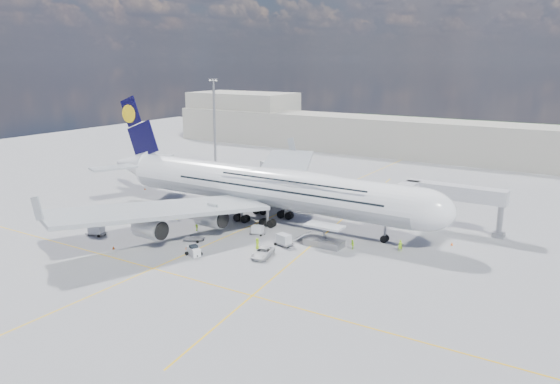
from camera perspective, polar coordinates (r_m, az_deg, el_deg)
The scene contains 31 objects.
ground at distance 99.16m, azimuth -4.93°, elevation -4.35°, with size 300.00×300.00×0.00m, color gray.
taxi_line_main at distance 99.15m, azimuth -4.93°, elevation -4.35°, with size 0.25×220.00×0.01m, color #ECB10C.
taxi_line_cross at distance 85.04m, azimuth -13.12°, elevation -7.79°, with size 120.00×0.25×0.01m, color #ECB10C.
taxi_line_diag at distance 100.14m, azimuth 4.99°, elevation -4.16°, with size 0.25×100.00×0.01m, color #ECB10C.
airliner at distance 105.02m, azimuth -1.61°, elevation 0.62°, with size 77.26×79.15×23.71m.
jet_bridge at distance 102.56m, azimuth 15.78°, elevation -0.23°, with size 18.80×12.10×8.50m.
cargo_loader at distance 92.52m, azimuth 4.54°, elevation -4.86°, with size 8.53×3.20×3.67m.
light_mast at distance 155.39m, azimuth -6.86°, elevation 7.16°, with size 3.00×0.70×25.50m.
terminal at distance 181.04m, azimuth 13.49°, elevation 5.50°, with size 180.00×16.00×12.00m, color #B2AD9E.
hangar at distance 217.41m, azimuth -3.88°, elevation 7.96°, with size 40.00×22.00×18.00m, color #B2AD9E.
dolly_row_a at distance 102.96m, azimuth -18.66°, elevation -3.68°, with size 3.78×2.74×2.15m.
dolly_row_b at distance 100.62m, azimuth -13.08°, elevation -4.17°, with size 3.56×2.38×0.48m.
dolly_row_c at distance 96.00m, azimuth -8.98°, elevation -4.84°, with size 3.84×3.03×0.50m.
dolly_back at distance 111.33m, azimuth -16.57°, elevation -2.68°, with size 2.96×1.65×0.43m.
dolly_nose_far at distance 92.21m, azimuth 0.38°, elevation -4.99°, with size 3.51×2.46×2.02m.
dolly_nose_near at distance 98.01m, azimuth -2.37°, elevation -3.97°, with size 2.92×2.07×1.67m.
baggage_tug at distance 88.92m, azimuth -9.01°, elevation -6.10°, with size 3.07×2.34×1.74m.
catering_truck_inner at distance 127.94m, azimuth -0.58°, elevation 0.80°, with size 7.87×4.59×4.40m.
catering_truck_outer at distance 147.74m, azimuth -1.14°, elevation 2.40°, with size 6.66×4.79×3.66m.
service_van at distance 87.24m, azimuth -1.81°, elevation -6.34°, with size 2.48×5.38×1.49m, color silver.
crew_nose at distance 91.73m, azimuth 12.46°, elevation -5.50°, with size 0.71×0.46×1.94m, color #9EE217.
crew_loader at distance 91.42m, azimuth 7.55°, elevation -5.46°, with size 0.79×0.62×1.63m, color #A2EC18.
crew_wing at distance 109.05m, azimuth -10.76°, elevation -2.37°, with size 1.06×0.44×1.81m, color #C5EB18.
crew_van at distance 90.75m, azimuth -2.39°, elevation -5.41°, with size 0.92×0.60×1.89m, color #A9E117.
crew_tug at distance 101.35m, azimuth -8.74°, elevation -3.51°, with size 1.19×0.69×1.84m, color #A7F119.
cone_nose at distance 97.10m, azimuth 17.52°, elevation -5.17°, with size 0.46×0.46×0.59m.
cone_wing_left_inner at distance 126.01m, azimuth -1.00°, elevation -0.25°, with size 0.42×0.42×0.54m.
cone_wing_left_outer at distance 130.73m, azimuth -2.71°, elevation 0.27°, with size 0.48×0.48×0.61m.
cone_wing_right_inner at distance 92.22m, azimuth -9.74°, elevation -5.73°, with size 0.45×0.45×0.57m.
cone_wing_right_outer at distance 94.93m, azimuth -17.01°, elevation -5.57°, with size 0.45×0.45×0.57m.
cone_tail at distance 135.44m, azimuth -13.93°, elevation 0.34°, with size 0.45×0.45×0.57m.
Camera 1 is at (57.15, -75.01, 30.64)m, focal length 35.00 mm.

